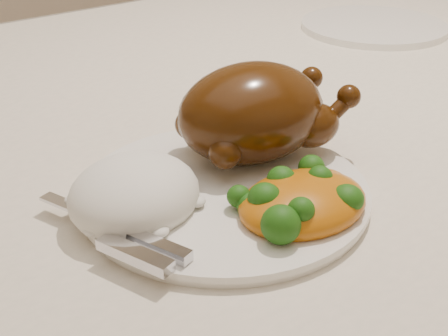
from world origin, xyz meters
TOP-DOWN VIEW (x-y plane):
  - dining_table at (0.00, 0.00)m, footprint 1.60×0.90m
  - tablecloth at (0.00, 0.00)m, footprint 1.73×1.03m
  - dinner_plate at (-0.13, -0.19)m, footprint 0.30×0.30m
  - side_plate at (0.41, 0.09)m, footprint 0.25×0.25m
  - roast_chicken at (-0.06, -0.16)m, footprint 0.19×0.13m
  - rice_mound at (-0.21, -0.17)m, footprint 0.15×0.14m
  - mac_and_cheese at (-0.10, -0.26)m, footprint 0.12×0.10m
  - cutlery at (-0.24, -0.21)m, footprint 0.06×0.16m

SIDE VIEW (x-z plane):
  - dining_table at x=0.00m, z-range 0.29..1.05m
  - tablecloth at x=0.00m, z-range 0.65..0.83m
  - side_plate at x=0.41m, z-range 0.77..0.78m
  - dinner_plate at x=-0.13m, z-range 0.77..0.78m
  - cutlery at x=-0.24m, z-range 0.78..0.79m
  - mac_and_cheese at x=-0.10m, z-range 0.77..0.81m
  - rice_mound at x=-0.21m, z-range 0.76..0.82m
  - roast_chicken at x=-0.06m, z-range 0.78..0.87m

